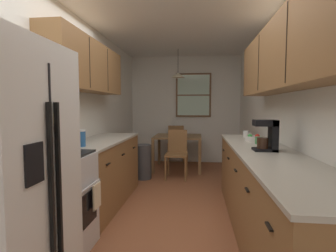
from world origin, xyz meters
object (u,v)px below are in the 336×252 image
at_px(dining_chair_near, 177,151).
at_px(stove_range, 53,203).
at_px(storage_canister, 80,138).
at_px(mug_by_coffeemaker, 246,134).
at_px(dining_chair_far, 176,142).
at_px(trash_bin, 143,162).
at_px(mug_spare, 259,140).
at_px(microwave_over_range, 36,66).
at_px(dining_table, 178,140).
at_px(coffee_maker, 268,135).
at_px(fruit_bowl, 254,138).

bearing_deg(dining_chair_near, stove_range, -108.90).
distance_m(storage_canister, mug_by_coffeemaker, 2.27).
bearing_deg(stove_range, dining_chair_far, 78.69).
bearing_deg(trash_bin, storage_canister, -98.82).
bearing_deg(dining_chair_near, trash_bin, -166.00).
height_order(dining_chair_far, mug_spare, mug_spare).
xyz_separation_m(microwave_over_range, dining_table, (0.99, 3.32, -1.08)).
xyz_separation_m(storage_canister, coffee_maker, (2.00, -0.06, 0.07)).
distance_m(microwave_over_range, mug_by_coffeemaker, 2.79).
height_order(dining_chair_near, fruit_bowl, fruit_bowl).
relative_size(microwave_over_range, fruit_bowl, 2.67).
xyz_separation_m(trash_bin, fruit_bowl, (1.72, -1.24, 0.62)).
height_order(stove_range, coffee_maker, coffee_maker).
bearing_deg(fruit_bowl, storage_canister, -161.19).
height_order(mug_by_coffeemaker, mug_spare, mug_by_coffeemaker).
bearing_deg(coffee_maker, stove_range, -165.41).
xyz_separation_m(storage_canister, fruit_bowl, (2.02, 0.69, -0.06)).
relative_size(dining_chair_far, storage_canister, 4.85).
height_order(dining_chair_far, fruit_bowl, fruit_bowl).
xyz_separation_m(dining_chair_far, mug_by_coffeemaker, (1.20, -2.32, 0.45)).
relative_size(dining_chair_far, coffee_maker, 2.90).
xyz_separation_m(trash_bin, coffee_maker, (1.70, -1.99, 0.74)).
xyz_separation_m(microwave_over_range, dining_chair_far, (0.91, 3.98, -1.20)).
relative_size(dining_table, mug_spare, 7.94).
bearing_deg(trash_bin, dining_chair_far, 71.14).
relative_size(stove_range, storage_canister, 5.93).
xyz_separation_m(dining_chair_far, trash_bin, (-0.50, -1.47, -0.18)).
height_order(microwave_over_range, dining_chair_far, microwave_over_range).
bearing_deg(dining_table, coffee_maker, -68.21).
relative_size(dining_table, fruit_bowl, 4.72).
relative_size(stove_range, dining_table, 1.11).
xyz_separation_m(dining_chair_far, coffee_maker, (1.20, -3.46, 0.56)).
bearing_deg(mug_spare, dining_table, 116.34).
height_order(storage_canister, fruit_bowl, storage_canister).
bearing_deg(storage_canister, dining_chair_near, 66.27).
distance_m(stove_range, fruit_bowl, 2.43).
distance_m(microwave_over_range, fruit_bowl, 2.60).
bearing_deg(stove_range, storage_canister, 90.55).
bearing_deg(dining_chair_far, fruit_bowl, -65.71).
height_order(trash_bin, mug_spare, mug_spare).
relative_size(dining_chair_far, fruit_bowl, 4.27).
bearing_deg(storage_canister, microwave_over_range, -100.58).
xyz_separation_m(dining_chair_near, coffee_maker, (1.09, -2.15, 0.56)).
xyz_separation_m(stove_range, trash_bin, (0.29, 2.51, -0.15)).
xyz_separation_m(dining_chair_far, mug_spare, (1.23, -2.97, 0.44)).
bearing_deg(microwave_over_range, mug_spare, 25.19).
relative_size(trash_bin, coffee_maker, 2.06).
bearing_deg(mug_spare, storage_canister, -168.09).
relative_size(dining_chair_near, dining_chair_far, 1.00).
height_order(coffee_maker, mug_by_coffeemaker, coffee_maker).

